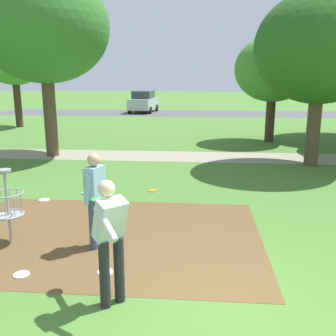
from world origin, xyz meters
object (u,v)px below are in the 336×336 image
Objects in this scene: frisbee_mid_grass at (22,275)px; tree_far_left at (321,48)px; tree_mid_left at (44,27)px; parked_car_leftmost at (143,102)px; player_foreground_watching at (110,235)px; frisbee_far_right at (153,191)px; disc_golf_basket at (5,203)px; frisbee_by_tee at (44,200)px; tree_far_center at (14,59)px; player_waiting_left at (95,195)px; tree_mid_right at (273,69)px; frisbee_near_basket at (105,272)px; frisbee_far_left at (105,190)px.

frisbee_mid_grass is 11.05m from tree_far_left.
tree_mid_left is 19.30m from parked_car_leftmost.
frisbee_mid_grass is at bearing 159.16° from player_foreground_watching.
disc_golf_basket is at bearing -123.44° from frisbee_far_right.
frisbee_by_tee and frisbee_far_right have the same top height.
tree_mid_left is 9.94m from tree_far_center.
disc_golf_basket is 10.53m from tree_far_left.
frisbee_far_right is at bearing -145.66° from tree_far_left.
parked_car_leftmost reaches higher than frisbee_mid_grass.
player_foreground_watching is 5.25m from frisbee_far_right.
frisbee_far_right is (0.57, 3.46, -0.96)m from player_waiting_left.
tree_mid_left reaches higher than frisbee_mid_grass.
frisbee_far_right is at bearing 72.13° from frisbee_mid_grass.
player_foreground_watching is 20.66m from tree_far_center.
tree_mid_left is at bearing -155.60° from tree_mid_right.
frisbee_near_basket is at bearing -63.98° from tree_mid_left.
frisbee_by_tee is at bearing -87.36° from parked_car_leftmost.
tree_mid_right reaches higher than frisbee_mid_grass.
player_foreground_watching is 1.28m from frisbee_near_basket.
tree_mid_right reaches higher than player_waiting_left.
player_foreground_watching is 7.19× the size of frisbee_far_right.
frisbee_by_tee is 3.72m from frisbee_mid_grass.
parked_car_leftmost is (-3.80, 28.43, -0.06)m from player_foreground_watching.
frisbee_far_right is (2.26, 3.42, -0.74)m from disc_golf_basket.
tree_mid_right is 14.99m from tree_far_center.
tree_far_left is at bearing 30.30° from frisbee_by_tee.
parked_car_leftmost is at bearing 97.22° from frisbee_near_basket.
frisbee_far_right is at bearing 91.06° from player_foreground_watching.
tree_mid_left is at bearing -57.19° from tree_far_center.
disc_golf_basket is at bearing 124.89° from frisbee_mid_grass.
frisbee_far_left is at bearing -151.34° from tree_far_left.
frisbee_by_tee is at bearing -142.35° from frisbee_far_left.
player_waiting_left is 6.64× the size of frisbee_by_tee.
frisbee_mid_grass is at bearing -71.42° from tree_mid_left.
frisbee_by_tee is 9.67m from tree_far_left.
frisbee_far_left is at bearing -179.19° from frisbee_far_right.
frisbee_far_right is at bearing 56.56° from disc_golf_basket.
disc_golf_basket is 2.39m from frisbee_near_basket.
tree_far_center reaches higher than frisbee_far_right.
player_waiting_left is 0.30× the size of tree_far_left.
tree_far_center is (-9.84, 12.70, 4.02)m from frisbee_far_right.
frisbee_far_left is 0.04× the size of tree_far_center.
tree_mid_right is (6.77, 11.87, 2.57)m from disc_golf_basket.
disc_golf_basket is 26.74m from parked_car_leftmost.
frisbee_far_left is (0.96, 3.40, -0.74)m from disc_golf_basket.
tree_mid_right reaches higher than frisbee_far_right.
tree_far_left is (6.36, 3.48, 3.89)m from frisbee_far_left.
tree_far_center is (-5.37, 8.33, -0.70)m from tree_mid_left.
tree_mid_left is at bearing 109.34° from frisbee_by_tee.
frisbee_by_tee and frisbee_far_left have the same top height.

